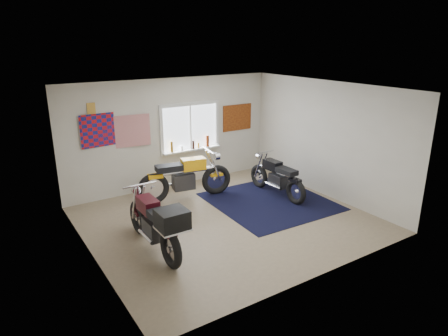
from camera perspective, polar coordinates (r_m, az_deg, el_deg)
ground at (r=8.35m, az=0.47°, el=-7.42°), size 5.50×5.50×0.00m
room_shell at (r=7.79m, az=0.50°, el=3.53°), size 5.50×5.50×5.50m
navy_rug at (r=9.30m, az=6.54°, el=-4.75°), size 2.58×2.68×0.01m
window_assembly at (r=10.17m, az=-4.84°, el=5.36°), size 1.66×0.17×1.26m
oil_bottles at (r=10.22m, az=-4.31°, el=3.46°), size 1.11×0.09×0.30m
flag_display at (r=9.17m, az=-18.45°, el=8.09°), size 1.60×0.10×1.17m
triumph_poster at (r=10.88m, az=1.90°, el=7.22°), size 0.90×0.03×0.70m
yellow_triumph at (r=9.28m, az=-5.56°, el=-1.49°), size 2.26×0.70×1.14m
black_chrome_bike at (r=9.55m, az=7.56°, el=-1.46°), size 0.58×1.91×0.98m
maroon_tourer at (r=7.01m, az=-9.62°, el=-7.87°), size 0.64×2.11×1.07m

